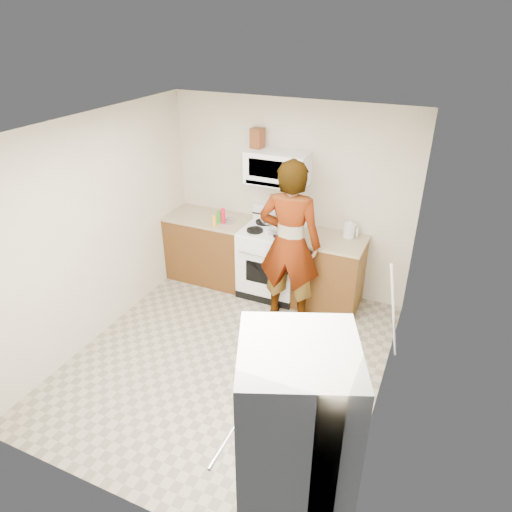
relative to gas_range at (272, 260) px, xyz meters
The scene contains 20 objects.
floor 1.56m from the gas_range, 86.14° to the right, with size 3.60×3.60×0.00m, color gray.
back_wall 0.83m from the gas_range, 72.00° to the left, with size 3.20×0.02×2.50m, color beige.
right_wall 2.37m from the gas_range, 41.25° to the right, with size 0.02×3.60×2.50m, color beige.
cabinet_left 0.94m from the gas_range, behind, with size 1.12×0.62×0.90m, color brown.
counter_left 1.03m from the gas_range, behind, with size 1.14×0.64×0.04m, color #9B8B69.
cabinet_right 0.78m from the gas_range, ahead, with size 0.80×0.62×0.90m, color brown.
counter_right 0.89m from the gas_range, ahead, with size 0.82×0.64×0.04m, color #9B8B69.
gas_range is the anchor object (origin of this frame).
microwave 1.22m from the gas_range, 90.00° to the left, with size 0.76×0.38×0.40m, color white.
person 0.80m from the gas_range, 48.84° to the right, with size 0.74×0.48×2.02m, color tan.
fridge 3.30m from the gas_range, 65.44° to the right, with size 0.70×0.70×1.70m, color white.
kettle 1.10m from the gas_range, ahead, with size 0.14×0.14×0.17m, color silver.
jug 1.57m from the gas_range, 148.24° to the left, with size 0.14×0.14×0.24m, color #623017.
saucepan 0.56m from the gas_range, 131.28° to the left, with size 0.20×0.20×0.11m, color #ACACB0.
tray 0.50m from the gas_range, 41.41° to the right, with size 0.25×0.16×0.05m, color silver.
bottle_spray 0.86m from the gas_range, behind, with size 0.06×0.06×0.20m, color red.
bottle_hot_sauce 0.92m from the gas_range, 162.44° to the right, with size 0.05×0.05×0.14m, color orange.
bottle_green_cap 0.89m from the gas_range, behind, with size 0.05×0.05×0.17m, color #29911A.
pot_lid 0.79m from the gas_range, behind, with size 0.24×0.24×0.01m, color silver.
broom 1.84m from the gas_range, 24.16° to the right, with size 0.03×0.03×1.21m, color white.
Camera 1 is at (1.85, -3.44, 3.36)m, focal length 32.00 mm.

